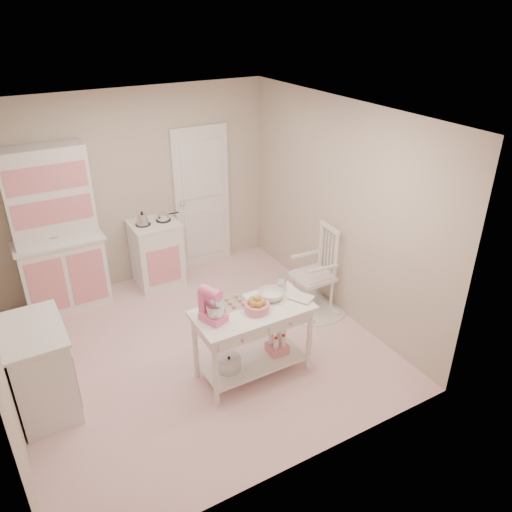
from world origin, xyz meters
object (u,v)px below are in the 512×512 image
at_px(hutch, 56,231).
at_px(base_cabinet, 41,369).
at_px(work_table, 253,342).
at_px(rocking_chair, 314,269).
at_px(bread_basket, 257,307).
at_px(stand_mixer, 213,305).
at_px(stove, 157,253).

distance_m(hutch, base_cabinet, 1.96).
distance_m(hutch, work_table, 2.81).
bearing_deg(rocking_chair, work_table, -146.07).
xyz_separation_m(base_cabinet, bread_basket, (1.99, -0.60, 0.39)).
distance_m(stand_mixer, bread_basket, 0.46).
bearing_deg(hutch, rocking_chair, -30.72).
xyz_separation_m(stove, base_cabinet, (-1.76, -1.74, 0.00)).
bearing_deg(work_table, rocking_chair, 29.85).
relative_size(base_cabinet, rocking_chair, 0.84).
xyz_separation_m(stove, work_table, (0.21, -2.29, -0.06)).
bearing_deg(base_cabinet, stand_mixer, -18.95).
relative_size(hutch, work_table, 1.73).
xyz_separation_m(hutch, work_table, (1.41, -2.34, -0.64)).
height_order(hutch, work_table, hutch).
height_order(stove, work_table, stove).
relative_size(base_cabinet, bread_basket, 3.68).
height_order(hutch, bread_basket, hutch).
distance_m(work_table, bread_basket, 0.45).
xyz_separation_m(hutch, bread_basket, (1.43, -2.39, -0.19)).
bearing_deg(stove, bread_basket, -84.33).
distance_m(hutch, rocking_chair, 3.18).
bearing_deg(rocking_chair, stand_mixer, -153.10).
bearing_deg(hutch, stove, -2.39).
height_order(stand_mixer, bread_basket, stand_mixer).
distance_m(stove, base_cabinet, 2.47).
xyz_separation_m(base_cabinet, work_table, (1.97, -0.55, -0.06)).
bearing_deg(base_cabinet, work_table, -15.66).
distance_m(stove, bread_basket, 2.38).
relative_size(work_table, bread_basket, 4.80).
relative_size(work_table, stand_mixer, 3.53).
bearing_deg(hutch, work_table, -58.89).
bearing_deg(rocking_chair, bread_basket, -144.02).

